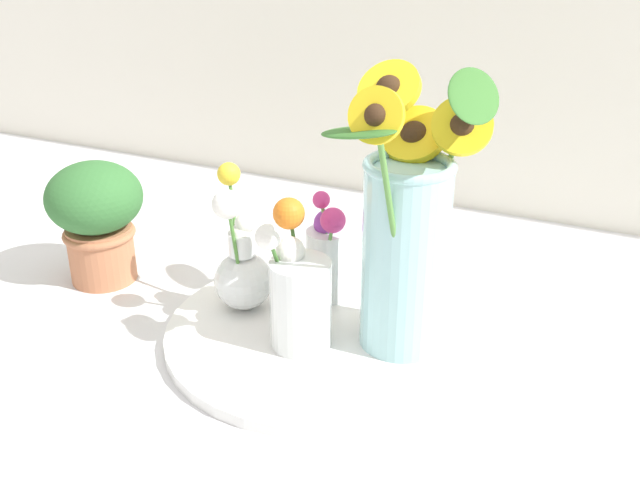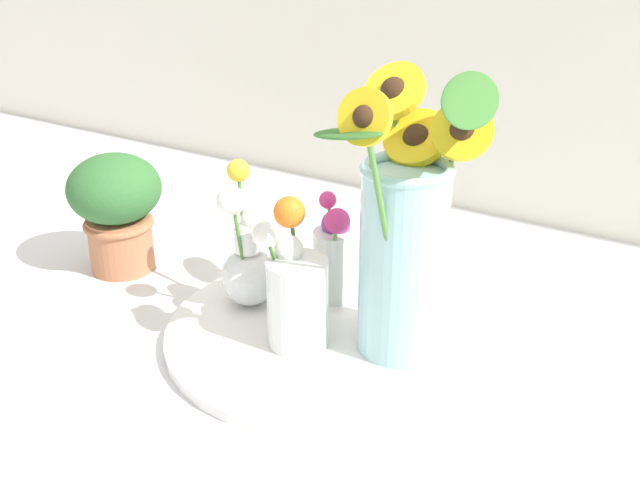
{
  "view_description": "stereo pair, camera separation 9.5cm",
  "coord_description": "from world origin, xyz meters",
  "px_view_note": "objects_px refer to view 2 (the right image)",
  "views": [
    {
      "loc": [
        0.32,
        -0.77,
        0.56
      ],
      "look_at": [
        -0.03,
        0.02,
        0.15
      ],
      "focal_mm": 42.0,
      "sensor_mm": 36.0,
      "label": 1
    },
    {
      "loc": [
        0.41,
        -0.72,
        0.56
      ],
      "look_at": [
        -0.03,
        0.02,
        0.15
      ],
      "focal_mm": 42.0,
      "sensor_mm": 36.0,
      "label": 2
    }
  ],
  "objects_px": {
    "serving_tray": "(320,333)",
    "vase_bulb_right": "(247,261)",
    "mason_jar_sunflowers": "(405,239)",
    "vase_small_back": "(334,253)",
    "potted_plant": "(116,205)",
    "vase_small_center": "(295,290)"
  },
  "relations": [
    {
      "from": "vase_bulb_right",
      "to": "potted_plant",
      "type": "relative_size",
      "value": 1.06
    },
    {
      "from": "vase_bulb_right",
      "to": "vase_small_center",
      "type": "bearing_deg",
      "value": -24.26
    },
    {
      "from": "mason_jar_sunflowers",
      "to": "vase_small_back",
      "type": "relative_size",
      "value": 2.17
    },
    {
      "from": "vase_small_back",
      "to": "vase_small_center",
      "type": "bearing_deg",
      "value": -83.5
    },
    {
      "from": "vase_small_center",
      "to": "potted_plant",
      "type": "xyz_separation_m",
      "value": [
        -0.37,
        0.06,
        0.02
      ]
    },
    {
      "from": "vase_bulb_right",
      "to": "mason_jar_sunflowers",
      "type": "bearing_deg",
      "value": 2.44
    },
    {
      "from": "serving_tray",
      "to": "vase_bulb_right",
      "type": "distance_m",
      "value": 0.14
    },
    {
      "from": "serving_tray",
      "to": "vase_small_back",
      "type": "bearing_deg",
      "value": 107.44
    },
    {
      "from": "potted_plant",
      "to": "mason_jar_sunflowers",
      "type": "bearing_deg",
      "value": -0.03
    },
    {
      "from": "serving_tray",
      "to": "vase_bulb_right",
      "type": "height_order",
      "value": "vase_bulb_right"
    },
    {
      "from": "vase_small_center",
      "to": "serving_tray",
      "type": "bearing_deg",
      "value": 74.38
    },
    {
      "from": "serving_tray",
      "to": "mason_jar_sunflowers",
      "type": "bearing_deg",
      "value": 9.24
    },
    {
      "from": "vase_small_center",
      "to": "vase_small_back",
      "type": "xyz_separation_m",
      "value": [
        -0.01,
        0.13,
        -0.01
      ]
    },
    {
      "from": "vase_small_back",
      "to": "serving_tray",
      "type": "bearing_deg",
      "value": -72.56
    },
    {
      "from": "mason_jar_sunflowers",
      "to": "vase_small_back",
      "type": "distance_m",
      "value": 0.17
    },
    {
      "from": "vase_small_center",
      "to": "vase_small_back",
      "type": "height_order",
      "value": "vase_small_center"
    },
    {
      "from": "serving_tray",
      "to": "potted_plant",
      "type": "relative_size",
      "value": 2.19
    },
    {
      "from": "vase_small_back",
      "to": "mason_jar_sunflowers",
      "type": "bearing_deg",
      "value": -25.74
    },
    {
      "from": "vase_small_center",
      "to": "vase_small_back",
      "type": "bearing_deg",
      "value": 96.5
    },
    {
      "from": "mason_jar_sunflowers",
      "to": "vase_bulb_right",
      "type": "bearing_deg",
      "value": -177.56
    },
    {
      "from": "vase_bulb_right",
      "to": "potted_plant",
      "type": "distance_m",
      "value": 0.26
    },
    {
      "from": "mason_jar_sunflowers",
      "to": "potted_plant",
      "type": "bearing_deg",
      "value": 179.97
    }
  ]
}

